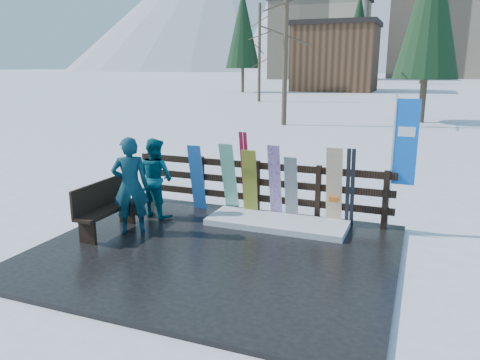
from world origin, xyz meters
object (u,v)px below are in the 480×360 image
at_px(snowboard_3, 275,182).
at_px(snowboard_1, 229,179).
at_px(snowboard_0, 197,178).
at_px(snowboard_4, 291,189).
at_px(rental_flag, 402,147).
at_px(person_back, 155,178).
at_px(snowboard_2, 250,183).
at_px(bench, 104,206).
at_px(snowboard_5, 334,187).
at_px(person_front, 130,185).

bearing_deg(snowboard_3, snowboard_1, 180.00).
bearing_deg(snowboard_0, snowboard_4, 0.00).
bearing_deg(snowboard_1, rental_flag, 4.57).
bearing_deg(person_back, rental_flag, -152.23).
relative_size(snowboard_2, person_back, 0.87).
distance_m(bench, snowboard_5, 4.40).
bearing_deg(bench, snowboard_3, 34.69).
bearing_deg(snowboard_5, snowboard_1, 180.00).
relative_size(bench, snowboard_4, 1.10).
xyz_separation_m(snowboard_1, person_front, (-1.28, -1.72, 0.14)).
distance_m(snowboard_3, snowboard_5, 1.19).
relative_size(bench, snowboard_1, 0.94).
relative_size(snowboard_1, rental_flag, 0.61).
bearing_deg(snowboard_3, person_front, -143.01).
bearing_deg(bench, snowboard_2, 40.73).
distance_m(snowboard_2, person_back, 1.96).
height_order(snowboard_0, snowboard_1, snowboard_1).
relative_size(snowboard_2, rental_flag, 0.55).
distance_m(snowboard_4, rental_flag, 2.25).
bearing_deg(person_front, snowboard_1, -160.65).
relative_size(snowboard_0, person_back, 0.89).
relative_size(snowboard_3, snowboard_4, 1.17).
distance_m(snowboard_0, rental_flag, 4.24).
bearing_deg(snowboard_5, snowboard_3, 180.00).
bearing_deg(person_back, snowboard_4, -149.37).
bearing_deg(bench, snowboard_5, 25.79).
height_order(bench, snowboard_1, snowboard_1).
bearing_deg(snowboard_1, person_back, -153.12).
distance_m(bench, snowboard_1, 2.60).
relative_size(snowboard_0, snowboard_2, 1.03).
bearing_deg(rental_flag, snowboard_4, -172.44).
height_order(snowboard_1, snowboard_3, snowboard_3).
distance_m(snowboard_0, snowboard_5, 2.96).
relative_size(snowboard_0, snowboard_4, 1.08).
distance_m(bench, snowboard_3, 3.36).
xyz_separation_m(bench, snowboard_1, (1.75, 1.91, 0.26)).
bearing_deg(snowboard_1, snowboard_4, -0.00).
relative_size(snowboard_1, snowboard_3, 0.99).
bearing_deg(snowboard_1, snowboard_2, 0.00).
bearing_deg(person_front, snowboard_2, -169.39).
xyz_separation_m(snowboard_0, snowboard_1, (0.76, 0.00, 0.05)).
bearing_deg(snowboard_4, bench, -148.36).
distance_m(snowboard_3, person_front, 2.86).
relative_size(bench, snowboard_2, 1.05).
height_order(snowboard_2, snowboard_4, snowboard_2).
xyz_separation_m(snowboard_5, rental_flag, (1.18, 0.27, 0.81)).
xyz_separation_m(snowboard_0, rental_flag, (4.13, 0.27, 0.88)).
bearing_deg(bench, snowboard_1, 47.43).
bearing_deg(snowboard_0, person_front, -106.82).
height_order(snowboard_0, person_back, person_back).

